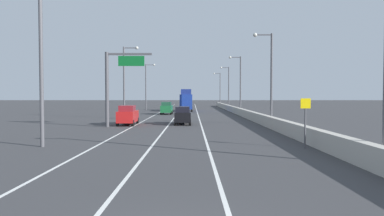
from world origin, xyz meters
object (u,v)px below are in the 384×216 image
(car_black_1, at_px, (181,115))
(box_truck, at_px, (185,101))
(lamp_post_right_third, at_px, (238,81))
(lamp_post_right_near, at_px, (379,39))
(overhead_sign_gantry, at_px, (113,80))
(lamp_post_left_far, at_px, (146,84))
(lamp_post_left_mid, at_px, (124,77))
(speed_advisory_sign, at_px, (304,119))
(lamp_post_left_near, at_px, (44,54))
(lamp_post_right_fifth, at_px, (218,87))
(car_red_0, at_px, (126,115))
(car_green_2, at_px, (165,108))
(lamp_post_right_fourth, at_px, (226,85))
(lamp_post_right_second, at_px, (268,72))

(car_black_1, distance_m, box_truck, 32.52)
(lamp_post_right_third, relative_size, box_truck, 1.13)
(lamp_post_right_near, distance_m, car_black_1, 25.26)
(overhead_sign_gantry, relative_size, lamp_post_left_far, 0.76)
(overhead_sign_gantry, xyz_separation_m, lamp_post_left_mid, (-1.34, 13.37, 0.97))
(speed_advisory_sign, distance_m, box_truck, 50.69)
(lamp_post_left_near, distance_m, car_black_1, 19.30)
(speed_advisory_sign, xyz_separation_m, lamp_post_right_fifth, (1.36, 84.68, 3.94))
(lamp_post_right_third, bearing_deg, lamp_post_left_far, 139.72)
(lamp_post_right_third, xyz_separation_m, lamp_post_left_mid, (-17.19, -12.02, 0.00))
(car_red_0, xyz_separation_m, box_truck, (5.69, 33.36, 0.99))
(lamp_post_left_mid, height_order, lamp_post_left_far, same)
(lamp_post_right_third, bearing_deg, lamp_post_right_fifth, 89.89)
(lamp_post_left_far, distance_m, car_green_2, 18.06)
(lamp_post_right_third, bearing_deg, lamp_post_right_fourth, 89.19)
(car_red_0, bearing_deg, car_green_2, 82.96)
(lamp_post_right_third, relative_size, car_red_0, 2.15)
(lamp_post_right_fourth, distance_m, lamp_post_left_far, 19.53)
(car_red_0, relative_size, box_truck, 0.53)
(speed_advisory_sign, xyz_separation_m, lamp_post_right_near, (1.58, -5.40, 3.94))
(lamp_post_right_third, bearing_deg, car_red_0, -123.11)
(lamp_post_right_fourth, distance_m, lamp_post_left_near, 63.97)
(lamp_post_right_fourth, distance_m, car_red_0, 48.19)
(lamp_post_right_fourth, xyz_separation_m, lamp_post_left_mid, (-17.51, -34.54, 0.00))
(lamp_post_right_second, distance_m, lamp_post_right_fourth, 45.04)
(lamp_post_right_fourth, xyz_separation_m, lamp_post_left_near, (-17.39, -61.56, 0.00))
(lamp_post_right_fifth, bearing_deg, lamp_post_left_mid, -106.84)
(speed_advisory_sign, relative_size, box_truck, 0.34)
(lamp_post_right_fourth, bearing_deg, car_green_2, -117.68)
(lamp_post_right_fourth, relative_size, car_green_2, 2.30)
(car_red_0, bearing_deg, lamp_post_left_far, 94.14)
(speed_advisory_sign, xyz_separation_m, lamp_post_left_far, (-16.43, 54.65, 3.94))
(car_black_1, height_order, box_truck, box_truck)
(speed_advisory_sign, bearing_deg, car_red_0, 129.35)
(lamp_post_left_far, bearing_deg, overhead_sign_gantry, -87.37)
(lamp_post_left_near, bearing_deg, car_red_0, 82.55)
(car_red_0, distance_m, car_black_1, 5.90)
(lamp_post_right_near, xyz_separation_m, lamp_post_right_fifth, (-0.22, 90.08, 0.00))
(lamp_post_right_fifth, relative_size, lamp_post_left_near, 1.00)
(lamp_post_left_far, bearing_deg, lamp_post_right_third, -40.28)
(lamp_post_right_fifth, xyz_separation_m, lamp_post_left_near, (-17.16, -84.08, 0.00))
(speed_advisory_sign, height_order, lamp_post_right_fifth, lamp_post_right_fifth)
(overhead_sign_gantry, xyz_separation_m, lamp_post_right_third, (15.85, 25.38, 0.97))
(speed_advisory_sign, height_order, lamp_post_left_far, lamp_post_left_far)
(lamp_post_right_third, distance_m, car_black_1, 24.37)
(lamp_post_right_third, height_order, lamp_post_right_fourth, same)
(car_red_0, bearing_deg, lamp_post_left_mid, 101.50)
(car_black_1, bearing_deg, lamp_post_left_mid, 128.65)
(car_green_2, distance_m, box_truck, 12.43)
(lamp_post_right_second, distance_m, lamp_post_left_mid, 20.36)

